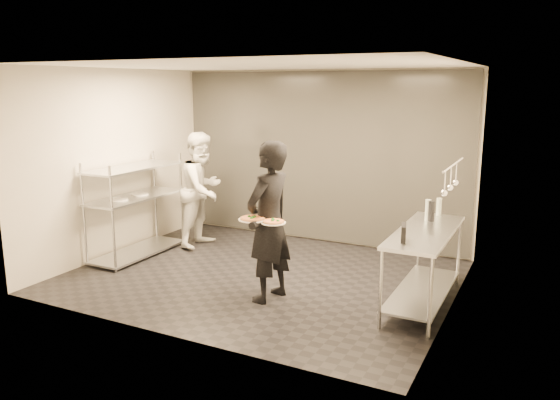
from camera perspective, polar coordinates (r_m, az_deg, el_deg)
The scene contains 13 objects.
room_shell at distance 8.20m, azimuth 1.90°, elevation 3.83°, with size 5.00×4.00×2.80m.
pass_rack at distance 8.51m, azimuth -14.84°, elevation -0.58°, with size 0.60×1.60×1.50m.
prep_counter at distance 6.59m, azimuth 14.84°, elevation -5.53°, with size 0.60×1.80×0.92m.
utensil_rail at distance 6.34m, azimuth 17.47°, elevation 2.19°, with size 0.07×1.20×0.31m.
waiter at distance 6.47m, azimuth -1.17°, elevation -2.31°, with size 0.71×0.46×1.93m, color black.
chef at distance 8.80m, azimuth -8.11°, elevation 1.09°, with size 0.89×0.69×1.83m, color silver.
pizza_plate_near at distance 6.33m, azimuth -2.88°, elevation -1.95°, with size 0.33×0.33×0.05m.
pizza_plate_far at distance 6.24m, azimuth -0.69°, elevation -2.30°, with size 0.29×0.29×0.05m.
salad_plate at distance 6.72m, azimuth -0.79°, elevation 2.05°, with size 0.25×0.25×0.07m.
pos_monitor at distance 6.00m, azimuth 12.78°, elevation -3.35°, with size 0.05×0.25×0.18m, color black.
bottle_green at distance 6.95m, azimuth 15.21°, elevation -1.02°, with size 0.07×0.07×0.26m, color gray.
bottle_clear at distance 7.25m, azimuth 16.27°, elevation -0.68°, with size 0.07×0.07×0.23m, color gray.
bottle_dark at distance 6.91m, azimuth 15.54°, elevation -1.14°, with size 0.07×0.07×0.25m, color black.
Camera 1 is at (3.43, -6.17, 2.57)m, focal length 35.00 mm.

